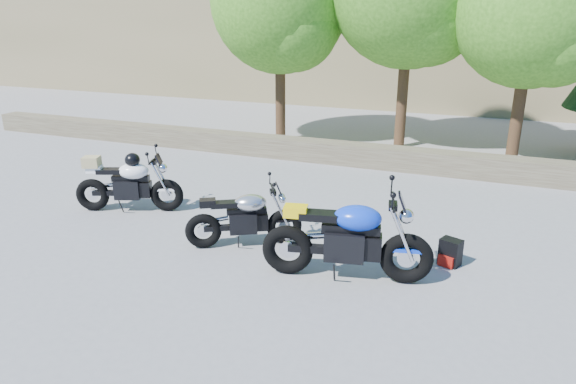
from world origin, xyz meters
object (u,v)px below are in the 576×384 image
(silver_bike, at_px, (245,219))
(white_bike, at_px, (128,183))
(blue_bike, at_px, (348,240))
(backpack, at_px, (450,253))

(silver_bike, relative_size, white_bike, 0.86)
(silver_bike, bearing_deg, white_bike, 137.34)
(white_bike, distance_m, blue_bike, 4.47)
(silver_bike, bearing_deg, blue_bike, -44.66)
(blue_bike, xyz_separation_m, backpack, (1.26, 0.92, -0.37))
(backpack, bearing_deg, white_bike, -159.10)
(white_bike, bearing_deg, blue_bike, -33.98)
(silver_bike, distance_m, blue_bike, 1.80)
(white_bike, xyz_separation_m, backpack, (5.62, -0.09, -0.34))
(silver_bike, distance_m, white_bike, 2.68)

